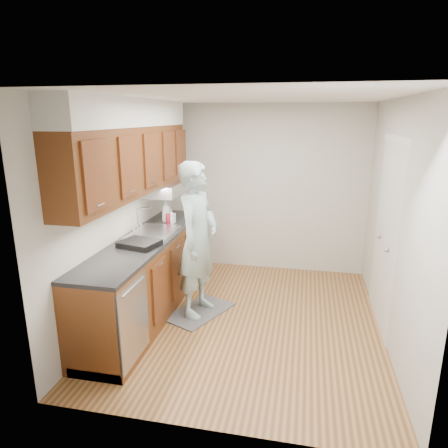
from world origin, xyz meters
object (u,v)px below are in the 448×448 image
soap_bottle_a (166,211)px  soda_can (168,219)px  dish_rack (140,244)px  person (198,230)px  soap_bottle_b (171,216)px

soap_bottle_a → soda_can: (0.06, -0.09, -0.08)m
dish_rack → person: bearing=50.0°
person → soap_bottle_b: 0.80m
soap_bottle_b → person: bearing=-48.9°
soap_bottle_b → dish_rack: bearing=-91.1°
soap_bottle_a → soda_can: bearing=-56.3°
soap_bottle_b → dish_rack: soap_bottle_b is taller
soap_bottle_b → soda_can: 0.05m
dish_rack → soda_can: bearing=104.1°
person → soap_bottle_a: person is taller
soda_can → dish_rack: bearing=-89.3°
person → dish_rack: bearing=137.8°
soap_bottle_b → soda_can: (-0.03, -0.03, -0.03)m
soda_can → dish_rack: (0.01, -0.98, -0.04)m
soap_bottle_a → person: bearing=-47.0°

